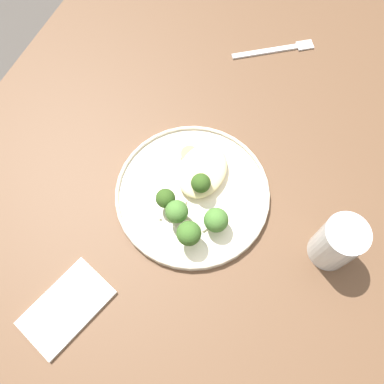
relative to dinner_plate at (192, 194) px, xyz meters
The scene contains 20 objects.
ground 0.75m from the dinner_plate, 98.99° to the left, with size 6.00×6.00×0.00m, color #47423D.
wooden_dining_table 0.09m from the dinner_plate, 98.99° to the left, with size 1.40×1.00×0.74m.
dinner_plate is the anchor object (origin of this frame).
noodle_bed 0.05m from the dinner_plate, behind, with size 0.12×0.09×0.03m.
seared_scallop_front_small 0.08m from the dinner_plate, behind, with size 0.02×0.02×0.01m.
seared_scallop_rear_pale 0.05m from the dinner_plate, behind, with size 0.03×0.03×0.01m.
seared_scallop_left_edge 0.03m from the dinner_plate, 147.23° to the right, with size 0.03×0.03×0.01m.
seared_scallop_tiny_bay 0.08m from the dinner_plate, 152.43° to the right, with size 0.04×0.04×0.02m.
broccoli_floret_rear_charred 0.07m from the dinner_plate, ahead, with size 0.04×0.04×0.06m.
broccoli_floret_tall_stalk 0.06m from the dinner_plate, 39.14° to the right, with size 0.04×0.04×0.05m.
broccoli_floret_left_leaning 0.04m from the dinner_plate, 144.78° to the left, with size 0.04×0.04×0.06m.
broccoli_floret_beside_noodles 0.10m from the dinner_plate, 20.74° to the left, with size 0.04×0.04×0.06m.
broccoli_floret_front_edge 0.08m from the dinner_plate, 58.11° to the left, with size 0.04×0.04×0.05m.
onion_sliver_pale_crescent 0.04m from the dinner_plate, ahead, with size 0.05×0.01×0.00m, color silver.
onion_sliver_short_strip 0.05m from the dinner_plate, 22.42° to the left, with size 0.04×0.01×0.00m, color silver.
onion_sliver_curled_piece 0.07m from the dinner_plate, 56.83° to the left, with size 0.05×0.01×0.00m, color silver.
onion_sliver_long_sliver 0.08m from the dinner_plate, 44.73° to the right, with size 0.05×0.01×0.00m, color silver.
water_glass 0.27m from the dinner_plate, 91.13° to the left, with size 0.07×0.07×0.11m.
dinner_fork 0.40m from the dinner_plate, behind, with size 0.12×0.16×0.00m.
folded_napkin 0.30m from the dinner_plate, 21.81° to the right, with size 0.15×0.09×0.01m, color white.
Camera 1 is at (0.27, 0.11, 1.45)m, focal length 37.83 mm.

